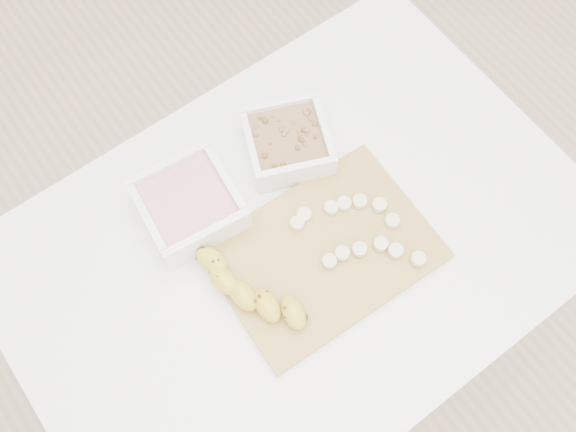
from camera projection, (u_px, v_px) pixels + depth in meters
ground at (294, 336)px, 1.80m from camera, size 3.50×3.50×0.00m
table at (297, 260)px, 1.20m from camera, size 1.00×0.70×0.75m
bowl_yogurt at (189, 205)px, 1.10m from camera, size 0.18×0.18×0.07m
bowl_granola at (287, 143)px, 1.15m from camera, size 0.19×0.19×0.07m
cutting_board at (324, 253)px, 1.09m from camera, size 0.37×0.27×0.01m
banana at (252, 291)px, 1.04m from camera, size 0.09×0.22×0.04m
banana_slices at (356, 230)px, 1.09m from camera, size 0.16×0.20×0.02m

